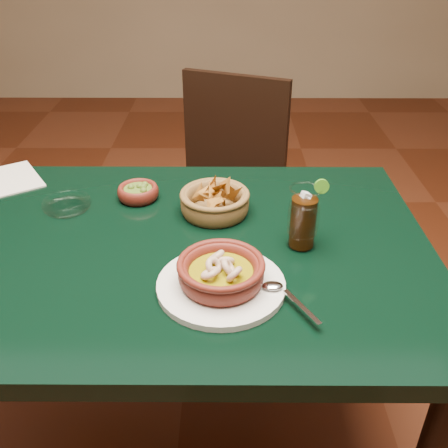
{
  "coord_description": "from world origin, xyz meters",
  "views": [
    {
      "loc": [
        0.14,
        -0.93,
        1.36
      ],
      "look_at": [
        0.14,
        -0.02,
        0.81
      ],
      "focal_mm": 40.0,
      "sensor_mm": 36.0,
      "label": 1
    }
  ],
  "objects_px": {
    "dining_chair": "(222,194)",
    "shrimp_plate": "(221,275)",
    "cola_drink": "(303,218)",
    "chip_basket": "(215,202)",
    "dining_table": "(164,278)"
  },
  "relations": [
    {
      "from": "dining_chair",
      "to": "cola_drink",
      "type": "xyz_separation_m",
      "value": [
        0.18,
        -0.71,
        0.32
      ]
    },
    {
      "from": "dining_chair",
      "to": "cola_drink",
      "type": "distance_m",
      "value": 0.8
    },
    {
      "from": "shrimp_plate",
      "to": "dining_chair",
      "type": "bearing_deg",
      "value": 90.37
    },
    {
      "from": "dining_chair",
      "to": "chip_basket",
      "type": "relative_size",
      "value": 4.53
    },
    {
      "from": "dining_chair",
      "to": "chip_basket",
      "type": "distance_m",
      "value": 0.64
    },
    {
      "from": "dining_chair",
      "to": "shrimp_plate",
      "type": "height_order",
      "value": "dining_chair"
    },
    {
      "from": "shrimp_plate",
      "to": "cola_drink",
      "type": "height_order",
      "value": "cola_drink"
    },
    {
      "from": "cola_drink",
      "to": "chip_basket",
      "type": "bearing_deg",
      "value": 143.56
    },
    {
      "from": "dining_table",
      "to": "cola_drink",
      "type": "relative_size",
      "value": 7.43
    },
    {
      "from": "dining_chair",
      "to": "chip_basket",
      "type": "bearing_deg",
      "value": -91.28
    },
    {
      "from": "dining_table",
      "to": "dining_chair",
      "type": "height_order",
      "value": "dining_chair"
    },
    {
      "from": "dining_chair",
      "to": "shrimp_plate",
      "type": "relative_size",
      "value": 3.01
    },
    {
      "from": "dining_table",
      "to": "dining_chair",
      "type": "bearing_deg",
      "value": 79.54
    },
    {
      "from": "dining_table",
      "to": "cola_drink",
      "type": "height_order",
      "value": "cola_drink"
    },
    {
      "from": "dining_chair",
      "to": "chip_basket",
      "type": "height_order",
      "value": "dining_chair"
    }
  ]
}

